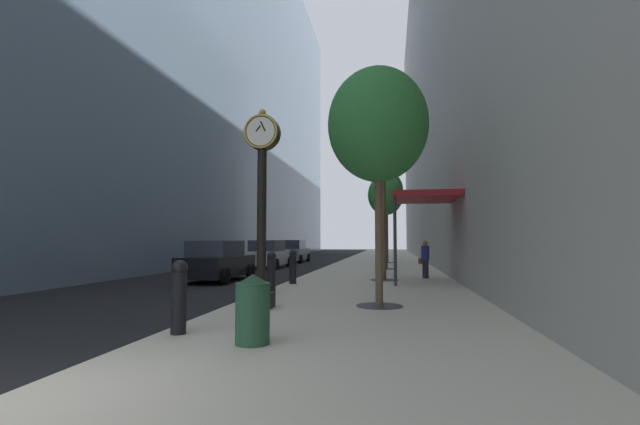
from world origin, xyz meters
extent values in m
plane|color=black|center=(0.00, 27.00, 0.00)|extent=(110.00, 110.00, 0.00)
cube|color=#BCB29E|center=(3.19, 30.00, 0.07)|extent=(6.38, 80.00, 0.14)
cube|color=slate|center=(-12.34, 30.00, 17.50)|extent=(9.00, 80.00, 34.99)
cube|color=gray|center=(10.88, 30.00, 15.71)|extent=(9.00, 80.00, 31.42)
cube|color=black|center=(0.92, 6.35, 0.32)|extent=(0.55, 0.55, 0.35)
cylinder|color=gold|center=(0.92, 6.35, 0.58)|extent=(0.38, 0.38, 0.18)
cylinder|color=black|center=(0.92, 6.35, 2.26)|extent=(0.22, 0.22, 3.17)
cylinder|color=black|center=(0.92, 6.35, 4.26)|extent=(0.84, 0.28, 0.84)
torus|color=gold|center=(0.92, 6.19, 4.26)|extent=(0.82, 0.05, 0.82)
cylinder|color=silver|center=(0.92, 6.20, 4.26)|extent=(0.69, 0.01, 0.69)
cylinder|color=silver|center=(0.92, 6.50, 4.26)|extent=(0.69, 0.01, 0.69)
sphere|color=gold|center=(0.92, 6.35, 4.75)|extent=(0.16, 0.16, 0.16)
cube|color=black|center=(0.86, 6.19, 4.33)|extent=(0.13, 0.01, 0.15)
cube|color=black|center=(0.97, 6.19, 4.38)|extent=(0.14, 0.01, 0.25)
cylinder|color=black|center=(0.39, 3.35, 0.65)|extent=(0.26, 0.26, 1.02)
sphere|color=black|center=(0.39, 3.35, 1.24)|extent=(0.27, 0.27, 0.27)
cylinder|color=black|center=(0.39, 9.18, 0.65)|extent=(0.26, 0.26, 1.02)
sphere|color=black|center=(0.39, 9.18, 1.24)|extent=(0.27, 0.27, 0.27)
cylinder|color=black|center=(0.39, 12.09, 0.65)|extent=(0.26, 0.26, 1.02)
sphere|color=black|center=(0.39, 12.09, 1.24)|extent=(0.27, 0.27, 0.27)
cylinder|color=#333335|center=(3.63, 7.03, 0.15)|extent=(1.10, 1.10, 0.02)
cylinder|color=brown|center=(3.63, 7.03, 1.87)|extent=(0.18, 0.18, 3.47)
ellipsoid|color=#2D7033|center=(3.63, 7.03, 4.52)|extent=(2.44, 2.44, 2.81)
cylinder|color=#333335|center=(3.63, 14.06, 0.15)|extent=(1.10, 1.10, 0.02)
cylinder|color=brown|center=(3.63, 14.06, 2.42)|extent=(0.18, 0.18, 4.57)
ellipsoid|color=#428438|center=(3.63, 14.06, 5.47)|extent=(2.02, 2.02, 2.32)
cylinder|color=#333335|center=(3.63, 21.09, 0.15)|extent=(1.10, 1.10, 0.02)
cylinder|color=#4C3D2D|center=(3.63, 21.09, 1.82)|extent=(0.18, 0.18, 3.36)
ellipsoid|color=#2D7033|center=(3.63, 21.09, 4.23)|extent=(1.96, 1.96, 2.25)
cylinder|color=#333335|center=(3.63, 28.12, 0.15)|extent=(1.10, 1.10, 0.02)
cylinder|color=#4C3D2D|center=(3.63, 28.12, 2.28)|extent=(0.18, 0.18, 4.29)
ellipsoid|color=#23602D|center=(3.63, 28.12, 5.31)|extent=(2.34, 2.34, 2.69)
cylinder|color=#234C33|center=(1.84, 2.84, 0.60)|extent=(0.52, 0.52, 0.92)
cone|color=#183523|center=(1.84, 2.84, 1.11)|extent=(0.53, 0.53, 0.16)
cylinder|color=#23232D|center=(5.31, 15.29, 0.51)|extent=(0.34, 0.34, 0.74)
cylinder|color=navy|center=(5.31, 15.29, 1.18)|extent=(0.44, 0.44, 0.60)
sphere|color=#9E7556|center=(5.31, 15.29, 1.60)|extent=(0.23, 0.23, 0.23)
cube|color=brown|center=(5.11, 15.20, 0.85)|extent=(0.19, 0.23, 0.24)
cube|color=maroon|center=(5.18, 13.46, 3.34)|extent=(2.40, 3.60, 0.20)
cylinder|color=#333338|center=(4.06, 11.86, 1.74)|extent=(0.10, 0.10, 3.20)
cylinder|color=#333338|center=(4.06, 15.06, 1.74)|extent=(0.10, 0.10, 3.20)
cube|color=black|center=(-3.32, 14.16, 0.63)|extent=(1.94, 4.36, 0.82)
cube|color=#282D38|center=(-3.32, 13.94, 1.36)|extent=(1.68, 2.45, 0.67)
cylinder|color=black|center=(-4.22, 15.65, 0.32)|extent=(0.23, 0.64, 0.64)
cylinder|color=black|center=(-2.36, 15.61, 0.32)|extent=(0.23, 0.64, 0.64)
cylinder|color=black|center=(-4.28, 12.71, 0.32)|extent=(0.23, 0.64, 0.64)
cylinder|color=black|center=(-2.42, 12.67, 0.32)|extent=(0.23, 0.64, 0.64)
cube|color=slate|center=(-3.65, 30.36, 0.64)|extent=(1.76, 4.54, 0.85)
cube|color=#282D38|center=(-3.65, 30.14, 1.39)|extent=(1.55, 2.54, 0.69)
cylinder|color=black|center=(-4.53, 31.91, 0.32)|extent=(0.22, 0.64, 0.64)
cylinder|color=black|center=(-2.77, 31.91, 0.32)|extent=(0.22, 0.64, 0.64)
cylinder|color=black|center=(-4.53, 28.82, 0.32)|extent=(0.22, 0.64, 0.64)
cylinder|color=black|center=(-2.78, 28.82, 0.32)|extent=(0.22, 0.64, 0.64)
cube|color=#B7BABF|center=(-3.68, 23.20, 0.64)|extent=(2.05, 4.33, 0.83)
cube|color=#282D38|center=(-3.69, 22.98, 1.37)|extent=(1.76, 2.45, 0.68)
cylinder|color=black|center=(-4.58, 24.68, 0.32)|extent=(0.24, 0.65, 0.64)
cylinder|color=black|center=(-2.68, 24.61, 0.32)|extent=(0.24, 0.65, 0.64)
cylinder|color=black|center=(-4.68, 21.78, 0.32)|extent=(0.24, 0.65, 0.64)
cylinder|color=black|center=(-2.78, 21.71, 0.32)|extent=(0.24, 0.65, 0.64)
camera|label=1|loc=(3.92, -3.70, 1.70)|focal=24.89mm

